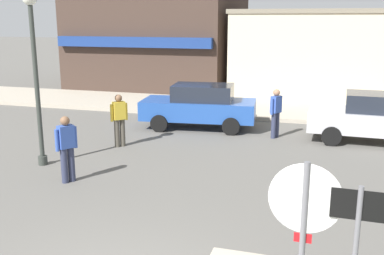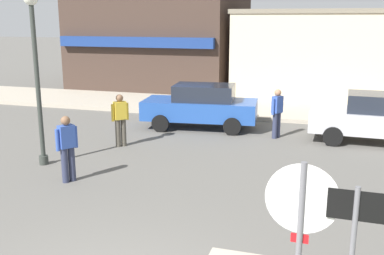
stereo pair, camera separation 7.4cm
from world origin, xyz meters
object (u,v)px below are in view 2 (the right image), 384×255
object	(u,v)px
parked_car_nearest	(201,106)
stop_sign	(300,228)
parked_car_second	(378,118)
one_way_sign	(352,253)
pedestrian_kerb_side	(120,119)
pedestrian_crossing_near	(67,147)
lamp_post	(35,53)
pedestrian_crossing_far	(277,112)

from	to	relation	value
parked_car_nearest	stop_sign	bearing A→B (deg)	-68.26
parked_car_second	one_way_sign	bearing A→B (deg)	-96.56
one_way_sign	stop_sign	bearing A→B (deg)	174.71
parked_car_nearest	pedestrian_kerb_side	distance (m)	3.47
parked_car_nearest	pedestrian_crossing_near	bearing A→B (deg)	-103.70
lamp_post	pedestrian_crossing_far	xyz separation A→B (m)	(5.64, 4.63, -2.09)
stop_sign	lamp_post	distance (m)	8.74
lamp_post	pedestrian_crossing_near	xyz separation A→B (m)	(1.37, -0.95, -2.09)
lamp_post	parked_car_second	world-z (taller)	lamp_post
pedestrian_crossing_far	pedestrian_kerb_side	size ratio (longest dim) A/B	1.00
one_way_sign	pedestrian_kerb_side	world-z (taller)	one_way_sign
stop_sign	one_way_sign	distance (m)	0.60
one_way_sign	lamp_post	size ratio (longest dim) A/B	0.46
one_way_sign	pedestrian_crossing_near	world-z (taller)	one_way_sign
stop_sign	lamp_post	world-z (taller)	lamp_post
stop_sign	parked_car_second	size ratio (longest dim) A/B	0.57
stop_sign	parked_car_nearest	distance (m)	11.11
one_way_sign	parked_car_second	distance (m)	10.14
stop_sign	parked_car_second	world-z (taller)	stop_sign
parked_car_second	lamp_post	bearing A→B (deg)	-150.32
pedestrian_crossing_near	pedestrian_kerb_side	world-z (taller)	same
pedestrian_kerb_side	parked_car_nearest	bearing A→B (deg)	61.07
lamp_post	pedestrian_kerb_side	distance (m)	3.28
one_way_sign	parked_car_second	world-z (taller)	one_way_sign
parked_car_nearest	pedestrian_kerb_side	size ratio (longest dim) A/B	2.59
parked_car_nearest	pedestrian_crossing_near	distance (m)	6.40
lamp_post	parked_car_second	bearing A→B (deg)	29.68
parked_car_nearest	pedestrian_crossing_far	world-z (taller)	pedestrian_crossing_far
pedestrian_crossing_far	lamp_post	bearing A→B (deg)	-140.63
stop_sign	one_way_sign	world-z (taller)	stop_sign
lamp_post	pedestrian_crossing_near	size ratio (longest dim) A/B	2.82
one_way_sign	pedestrian_crossing_near	bearing A→B (deg)	146.20
parked_car_second	parked_car_nearest	bearing A→B (deg)	177.12
stop_sign	parked_car_second	distance (m)	10.18
one_way_sign	pedestrian_crossing_near	xyz separation A→B (m)	(-6.19, 4.14, -0.46)
parked_car_nearest	parked_car_second	bearing A→B (deg)	-2.88
lamp_post	parked_car_nearest	bearing A→B (deg)	61.23
pedestrian_crossing_near	parked_car_nearest	bearing A→B (deg)	76.30
parked_car_second	pedestrian_kerb_side	xyz separation A→B (m)	(-7.51, -2.75, 0.06)
stop_sign	parked_car_second	bearing A→B (deg)	80.24
stop_sign	parked_car_nearest	size ratio (longest dim) A/B	0.55
pedestrian_crossing_far	parked_car_second	bearing A→B (deg)	6.34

